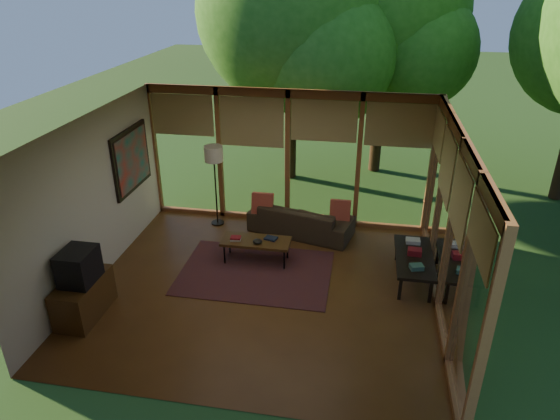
% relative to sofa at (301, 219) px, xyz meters
% --- Properties ---
extents(floor, '(5.50, 5.50, 0.00)m').
position_rel_sofa_xyz_m(floor, '(-0.35, -2.00, -0.29)').
color(floor, brown).
rests_on(floor, ground).
extents(ceiling, '(5.50, 5.50, 0.00)m').
position_rel_sofa_xyz_m(ceiling, '(-0.35, -2.00, 2.41)').
color(ceiling, silver).
rests_on(ceiling, ground).
extents(wall_left, '(0.04, 5.00, 2.70)m').
position_rel_sofa_xyz_m(wall_left, '(-3.10, -2.00, 1.06)').
color(wall_left, beige).
rests_on(wall_left, ground).
extents(wall_front, '(5.50, 0.04, 2.70)m').
position_rel_sofa_xyz_m(wall_front, '(-0.35, -4.50, 1.06)').
color(wall_front, beige).
rests_on(wall_front, ground).
extents(window_wall_back, '(5.50, 0.12, 2.70)m').
position_rel_sofa_xyz_m(window_wall_back, '(-0.35, 0.50, 1.06)').
color(window_wall_back, '#94562E').
rests_on(window_wall_back, ground).
extents(window_wall_right, '(0.12, 5.00, 2.70)m').
position_rel_sofa_xyz_m(window_wall_right, '(2.40, -2.00, 1.06)').
color(window_wall_right, '#94562E').
rests_on(window_wall_right, ground).
extents(tree_nw, '(4.23, 4.23, 5.96)m').
position_rel_sofa_xyz_m(tree_nw, '(-0.67, 2.98, 3.55)').
color(tree_nw, '#342112').
rests_on(tree_nw, ground).
extents(tree_ne, '(3.70, 3.70, 5.74)m').
position_rel_sofa_xyz_m(tree_ne, '(1.40, 3.82, 3.59)').
color(tree_ne, '#342112').
rests_on(tree_ne, ground).
extents(rug, '(2.55, 1.80, 0.01)m').
position_rel_sofa_xyz_m(rug, '(-0.57, -1.56, -0.28)').
color(rug, maroon).
rests_on(rug, floor).
extents(sofa, '(2.12, 1.24, 0.58)m').
position_rel_sofa_xyz_m(sofa, '(0.00, 0.00, 0.00)').
color(sofa, '#36291B').
rests_on(sofa, floor).
extents(pillow_left, '(0.41, 0.22, 0.43)m').
position_rel_sofa_xyz_m(pillow_left, '(-0.75, -0.05, 0.29)').
color(pillow_left, maroon).
rests_on(pillow_left, sofa).
extents(pillow_right, '(0.38, 0.21, 0.40)m').
position_rel_sofa_xyz_m(pillow_right, '(0.75, -0.05, 0.28)').
color(pillow_right, maroon).
rests_on(pillow_right, sofa).
extents(ct_book_lower, '(0.20, 0.16, 0.03)m').
position_rel_sofa_xyz_m(ct_book_lower, '(-0.98, -1.24, 0.15)').
color(ct_book_lower, '#BBB2AA').
rests_on(ct_book_lower, coffee_table).
extents(ct_book_upper, '(0.19, 0.15, 0.03)m').
position_rel_sofa_xyz_m(ct_book_upper, '(-0.98, -1.24, 0.18)').
color(ct_book_upper, maroon).
rests_on(ct_book_upper, coffee_table).
extents(ct_book_side, '(0.24, 0.21, 0.03)m').
position_rel_sofa_xyz_m(ct_book_side, '(-0.38, -1.11, 0.15)').
color(ct_book_side, black).
rests_on(ct_book_side, coffee_table).
extents(ct_bowl, '(0.16, 0.16, 0.07)m').
position_rel_sofa_xyz_m(ct_bowl, '(-0.58, -1.29, 0.17)').
color(ct_bowl, black).
rests_on(ct_bowl, coffee_table).
extents(media_cabinet, '(0.50, 1.00, 0.60)m').
position_rel_sofa_xyz_m(media_cabinet, '(-2.82, -3.12, 0.01)').
color(media_cabinet, '#4E3015').
rests_on(media_cabinet, floor).
extents(television, '(0.45, 0.55, 0.50)m').
position_rel_sofa_xyz_m(television, '(-2.80, -3.12, 0.56)').
color(television, black).
rests_on(television, media_cabinet).
extents(console_book_a, '(0.23, 0.20, 0.07)m').
position_rel_sofa_xyz_m(console_book_a, '(2.05, -1.72, 0.20)').
color(console_book_a, '#365F54').
rests_on(console_book_a, side_console).
extents(console_book_b, '(0.23, 0.17, 0.10)m').
position_rel_sofa_xyz_m(console_book_b, '(2.05, -1.27, 0.21)').
color(console_book_b, maroon).
rests_on(console_book_b, side_console).
extents(console_book_c, '(0.24, 0.17, 0.06)m').
position_rel_sofa_xyz_m(console_book_c, '(2.05, -0.87, 0.20)').
color(console_book_c, '#BBB2AA').
rests_on(console_book_c, side_console).
extents(floor_lamp, '(0.36, 0.36, 1.65)m').
position_rel_sofa_xyz_m(floor_lamp, '(-1.73, 0.10, 1.11)').
color(floor_lamp, black).
rests_on(floor_lamp, floor).
extents(coffee_table, '(1.20, 0.50, 0.43)m').
position_rel_sofa_xyz_m(coffee_table, '(-0.63, -1.19, 0.10)').
color(coffee_table, '#4E3015').
rests_on(coffee_table, floor).
extents(side_console, '(0.60, 1.40, 0.46)m').
position_rel_sofa_xyz_m(side_console, '(2.05, -1.32, 0.12)').
color(side_console, black).
rests_on(side_console, floor).
extents(wall_painting, '(0.06, 1.35, 1.15)m').
position_rel_sofa_xyz_m(wall_painting, '(-3.06, -0.60, 1.26)').
color(wall_painting, black).
rests_on(wall_painting, wall_left).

